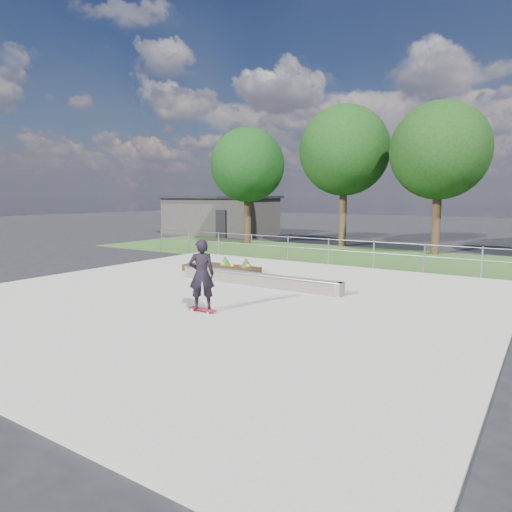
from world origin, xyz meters
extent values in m
plane|color=black|center=(0.00, 0.00, 0.00)|extent=(120.00, 120.00, 0.00)
cube|color=#2D4E1F|center=(0.00, 11.00, 0.01)|extent=(30.00, 8.00, 0.02)
cube|color=#A19D8F|center=(0.00, 0.00, 0.03)|extent=(15.00, 15.00, 0.06)
cylinder|color=#979A9F|center=(-10.00, 7.50, 0.60)|extent=(0.06, 0.06, 1.20)
cylinder|color=#95979D|center=(-8.00, 7.50, 0.60)|extent=(0.06, 0.06, 1.20)
cylinder|color=gray|center=(-6.00, 7.50, 0.60)|extent=(0.06, 0.06, 1.20)
cylinder|color=gray|center=(-4.00, 7.50, 0.60)|extent=(0.06, 0.06, 1.20)
cylinder|color=gray|center=(-2.00, 7.50, 0.60)|extent=(0.06, 0.06, 1.20)
cylinder|color=gray|center=(0.00, 7.50, 0.60)|extent=(0.06, 0.06, 1.20)
cylinder|color=#94979D|center=(2.00, 7.50, 0.60)|extent=(0.06, 0.06, 1.20)
cylinder|color=gray|center=(4.00, 7.50, 0.60)|extent=(0.06, 0.06, 1.20)
cylinder|color=#9B9EA3|center=(6.00, 7.50, 0.60)|extent=(0.06, 0.06, 1.20)
cylinder|color=gray|center=(0.00, 7.50, 1.15)|extent=(20.00, 0.04, 0.04)
cylinder|color=gray|center=(0.00, 7.50, 0.70)|extent=(20.00, 0.04, 0.04)
cube|color=#2E2B29|center=(-14.00, 18.00, 1.40)|extent=(8.00, 5.00, 2.80)
cube|color=black|center=(-14.00, 18.00, 2.90)|extent=(8.40, 5.40, 0.20)
cube|color=black|center=(-12.00, 15.45, 1.00)|extent=(0.90, 0.10, 2.00)
cylinder|color=black|center=(-8.00, 13.00, 1.46)|extent=(0.44, 0.44, 2.93)
sphere|color=black|center=(-8.00, 13.00, 4.88)|extent=(4.55, 4.55, 4.55)
cylinder|color=#322314|center=(-2.50, 15.00, 1.69)|extent=(0.44, 0.44, 3.38)
sphere|color=black|center=(-2.50, 15.00, 5.62)|extent=(5.25, 5.25, 5.25)
cylinder|color=black|center=(3.00, 14.00, 1.57)|extent=(0.44, 0.44, 3.15)
sphere|color=black|center=(3.00, 14.00, 5.25)|extent=(4.90, 4.90, 4.90)
cube|color=brown|center=(0.01, 1.86, 0.26)|extent=(6.00, 0.40, 0.40)
cylinder|color=#909398|center=(0.01, 1.66, 0.46)|extent=(6.00, 0.06, 0.06)
cube|color=brown|center=(-2.89, 1.86, 0.26)|extent=(0.15, 0.42, 0.40)
cube|color=#685C4D|center=(2.91, 1.86, 0.26)|extent=(0.15, 0.42, 0.40)
cube|color=black|center=(-2.61, 3.31, 0.18)|extent=(3.00, 1.20, 0.25)
sphere|color=gold|center=(-3.81, 3.41, 0.39)|extent=(0.14, 0.14, 0.14)
sphere|color=yellow|center=(-3.21, 3.21, 0.39)|extent=(0.14, 0.14, 0.14)
sphere|color=yellow|center=(-2.61, 3.41, 0.39)|extent=(0.14, 0.14, 0.14)
sphere|color=yellow|center=(-2.01, 3.21, 0.39)|extent=(0.14, 0.14, 0.14)
sphere|color=gold|center=(-1.41, 3.41, 0.39)|extent=(0.14, 0.14, 0.14)
cone|color=#144112|center=(-3.61, 3.56, 0.49)|extent=(0.44, 0.44, 0.36)
cone|color=#1D4F16|center=(-2.61, 3.56, 0.49)|extent=(0.44, 0.44, 0.36)
cone|color=#1C4614|center=(-1.61, 3.56, 0.49)|extent=(0.44, 0.44, 0.36)
cylinder|color=white|center=(0.46, -1.88, 0.09)|extent=(0.05, 0.03, 0.05)
cylinder|color=silver|center=(0.46, -1.70, 0.09)|extent=(0.05, 0.03, 0.05)
cylinder|color=white|center=(0.98, -1.88, 0.09)|extent=(0.05, 0.03, 0.05)
cylinder|color=silver|center=(0.98, -1.70, 0.09)|extent=(0.05, 0.03, 0.05)
cylinder|color=#9E9EA3|center=(0.46, -1.79, 0.11)|extent=(0.02, 0.18, 0.02)
cylinder|color=gray|center=(0.98, -1.79, 0.11)|extent=(0.02, 0.18, 0.02)
cube|color=#A61427|center=(0.72, -1.79, 0.13)|extent=(0.80, 0.21, 0.02)
imported|color=black|center=(0.72, -1.79, 1.04)|extent=(0.77, 0.75, 1.79)
camera|label=1|loc=(8.12, -10.53, 3.01)|focal=32.00mm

